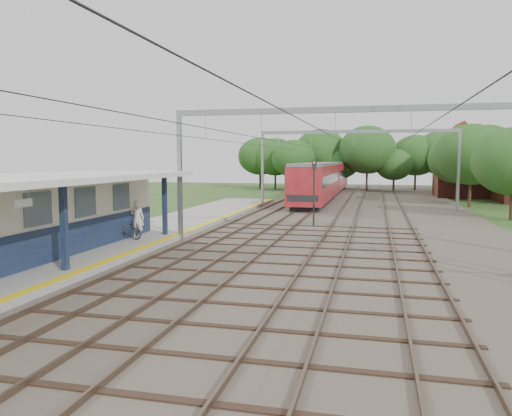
% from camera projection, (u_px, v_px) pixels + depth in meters
% --- Properties ---
extents(ground, '(160.00, 160.00, 0.00)m').
position_uv_depth(ground, '(136.00, 355.00, 11.33)').
color(ground, '#2D4C1E').
rests_on(ground, ground).
extents(ballast_bed, '(18.00, 90.00, 0.10)m').
position_uv_depth(ballast_bed, '(359.00, 215.00, 39.43)').
color(ballast_bed, '#473D33').
rests_on(ballast_bed, ground).
extents(platform, '(5.00, 52.00, 0.35)m').
position_uv_depth(platform, '(130.00, 239.00, 26.61)').
color(platform, gray).
rests_on(platform, ground).
extents(yellow_stripe, '(0.45, 52.00, 0.01)m').
position_uv_depth(yellow_stripe, '(169.00, 237.00, 26.07)').
color(yellow_stripe, yellow).
rests_on(yellow_stripe, platform).
extents(station_building, '(3.41, 18.00, 3.40)m').
position_uv_depth(station_building, '(14.00, 219.00, 19.97)').
color(station_building, beige).
rests_on(station_building, platform).
extents(canopy, '(6.40, 20.00, 3.44)m').
position_uv_depth(canopy, '(18.00, 180.00, 18.59)').
color(canopy, '#13203D').
rests_on(canopy, platform).
extents(rail_tracks, '(11.80, 88.00, 0.15)m').
position_uv_depth(rail_tracks, '(327.00, 212.00, 40.00)').
color(rail_tracks, brown).
rests_on(rail_tracks, ballast_bed).
extents(catenary_system, '(17.22, 88.00, 7.00)m').
position_uv_depth(catenary_system, '(350.00, 144.00, 34.47)').
color(catenary_system, gray).
rests_on(catenary_system, ground).
extents(tree_band, '(31.72, 30.88, 8.82)m').
position_uv_depth(tree_band, '(366.00, 155.00, 65.23)').
color(tree_band, '#382619').
rests_on(tree_band, ground).
extents(house_far, '(8.00, 6.12, 8.66)m').
position_uv_depth(house_far, '(472.00, 170.00, 57.61)').
color(house_far, brown).
rests_on(house_far, ground).
extents(person, '(0.79, 0.58, 1.99)m').
position_uv_depth(person, '(137.00, 218.00, 26.21)').
color(person, silver).
rests_on(person, platform).
extents(bicycle, '(1.59, 0.47, 0.96)m').
position_uv_depth(bicycle, '(127.00, 230.00, 25.34)').
color(bicycle, black).
rests_on(bicycle, platform).
extents(train, '(3.03, 37.72, 3.97)m').
position_uv_depth(train, '(326.00, 178.00, 58.37)').
color(train, black).
rests_on(train, ballast_bed).
extents(signal_post, '(0.34, 0.30, 4.33)m').
position_uv_depth(signal_post, '(314.00, 186.00, 32.09)').
color(signal_post, black).
rests_on(signal_post, ground).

